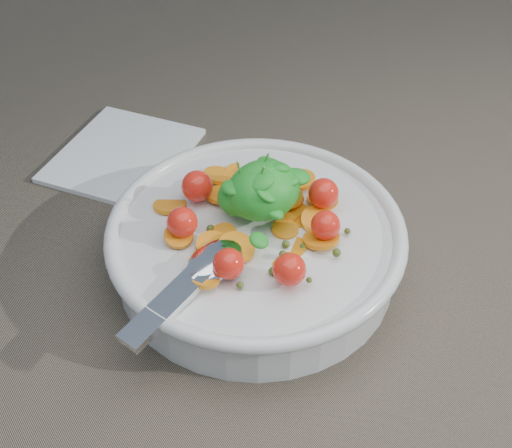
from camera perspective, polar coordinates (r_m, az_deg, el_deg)
ground at (r=0.56m, az=-0.14°, el=-3.66°), size 6.00×6.00×0.00m
bowl at (r=0.54m, az=-0.01°, el=-1.64°), size 0.27×0.25×0.10m
napkin at (r=0.69m, az=-11.74°, el=6.05°), size 0.19×0.18×0.01m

